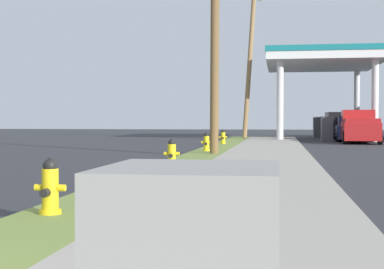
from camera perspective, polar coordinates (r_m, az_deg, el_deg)
The scene contains 10 objects.
fire_hydrant_nearest at distance 7.84m, azimuth -13.91°, elevation -5.31°, with size 0.42×0.38×0.74m.
fire_hydrant_second at distance 15.28m, azimuth -2.03°, elevation -1.99°, with size 0.42×0.38×0.74m.
fire_hydrant_third at distance 23.02m, azimuth 1.44°, elevation -0.84°, with size 0.42×0.37×0.74m.
fire_hydrant_fourth at distance 30.04m, azimuth 3.11°, elevation -0.30°, with size 0.42×0.37×0.74m.
utility_pole_midground at distance 21.44m, azimuth 2.27°, elevation 9.47°, with size 0.66×1.33×8.30m.
utility_pole_background at distance 40.58m, azimuth 5.74°, elevation 7.16°, with size 1.38×1.50×10.40m.
car_navy_by_near_pump at distance 38.21m, azimuth 15.51°, elevation 0.43°, with size 2.20×4.61×1.57m.
truck_black_at_forecourt at distance 44.75m, azimuth 14.54°, elevation 0.83°, with size 2.42×5.51×1.97m.
truck_teal_on_apron at distance 48.73m, azimuth 15.43°, elevation 0.87°, with size 2.27×5.46×1.97m.
truck_red_at_far_bay at distance 35.44m, azimuth 16.23°, elevation 0.67°, with size 2.36×5.49×1.97m.
Camera 1 is at (3.48, -2.72, 1.36)m, focal length 53.73 mm.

